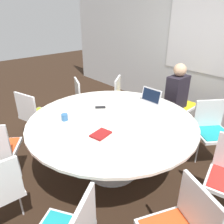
# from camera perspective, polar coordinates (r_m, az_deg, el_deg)

# --- Properties ---
(ground_plane) EXTENTS (16.00, 16.00, 0.00)m
(ground_plane) POSITION_cam_1_polar(r_m,az_deg,el_deg) (3.08, 0.00, -14.59)
(ground_plane) COLOR black
(wall_back) EXTENTS (8.00, 0.07, 2.70)m
(wall_back) POSITION_cam_1_polar(r_m,az_deg,el_deg) (4.30, 24.82, 14.90)
(wall_back) COLOR silver
(wall_back) RESTS_ON ground_plane
(conference_table) EXTENTS (2.03, 2.03, 0.76)m
(conference_table) POSITION_cam_1_polar(r_m,az_deg,el_deg) (2.71, 0.00, -4.09)
(conference_table) COLOR #B7B7BC
(conference_table) RESTS_ON ground_plane
(chair_0) EXTENTS (0.43, 0.45, 0.87)m
(chair_0) POSITION_cam_1_polar(r_m,az_deg,el_deg) (4.00, 17.21, 2.95)
(chair_0) COLOR silver
(chair_0) RESTS_ON ground_plane
(chair_1) EXTENTS (0.60, 0.60, 0.87)m
(chair_1) POSITION_cam_1_polar(r_m,az_deg,el_deg) (3.99, 3.25, 4.03)
(chair_1) COLOR silver
(chair_1) RESTS_ON ground_plane
(chair_2) EXTENTS (0.57, 0.56, 0.87)m
(chair_2) POSITION_cam_1_polar(r_m,az_deg,el_deg) (3.95, -7.02, 3.64)
(chair_2) COLOR silver
(chair_2) RESTS_ON ground_plane
(chair_3) EXTENTS (0.54, 0.53, 0.87)m
(chair_3) POSITION_cam_1_polar(r_m,az_deg,el_deg) (3.57, -19.59, -0.22)
(chair_3) COLOR silver
(chair_3) RESTS_ON ground_plane
(chair_9) EXTENTS (0.60, 0.60, 0.87)m
(chair_9) POSITION_cam_1_polar(r_m,az_deg,el_deg) (3.26, 24.58, -3.62)
(chair_9) COLOR silver
(chair_9) RESTS_ON ground_plane
(person_0) EXTENTS (0.27, 0.37, 1.22)m
(person_0) POSITION_cam_1_polar(r_m,az_deg,el_deg) (3.70, 16.73, 4.38)
(person_0) COLOR #231E28
(person_0) RESTS_ON ground_plane
(laptop) EXTENTS (0.32, 0.24, 0.21)m
(laptop) POSITION_cam_1_polar(r_m,az_deg,el_deg) (3.10, 9.48, 3.01)
(laptop) COLOR silver
(laptop) RESTS_ON conference_table
(spiral_notebook) EXTENTS (0.19, 0.24, 0.02)m
(spiral_notebook) POSITION_cam_1_polar(r_m,az_deg,el_deg) (2.34, -2.94, -5.81)
(spiral_notebook) COLOR maroon
(spiral_notebook) RESTS_ON conference_table
(coffee_cup) EXTENTS (0.08, 0.08, 0.08)m
(coffee_cup) POSITION_cam_1_polar(r_m,az_deg,el_deg) (2.68, -12.28, -1.33)
(coffee_cup) COLOR #33669E
(coffee_cup) RESTS_ON conference_table
(cell_phone) EXTENTS (0.14, 0.15, 0.01)m
(cell_phone) POSITION_cam_1_polar(r_m,az_deg,el_deg) (2.97, -3.05, 1.24)
(cell_phone) COLOR black
(cell_phone) RESTS_ON conference_table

